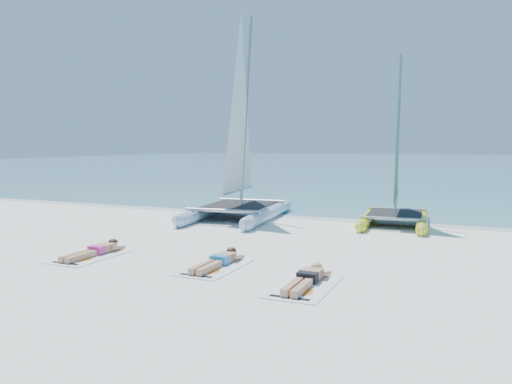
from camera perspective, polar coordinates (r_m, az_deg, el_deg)
ground at (r=12.64m, az=-0.67°, el=-6.15°), size 140.00×140.00×0.00m
sea at (r=74.52m, az=19.49°, el=3.22°), size 140.00×115.00×0.01m
wet_sand_strip at (r=17.73m, az=6.59°, el=-2.80°), size 140.00×1.40×0.01m
catamaran_blue at (r=17.15m, az=-1.92°, el=4.32°), size 3.13×5.64×7.37m
catamaran_yellow at (r=16.75m, az=15.79°, el=2.72°), size 2.31×4.55×5.71m
towel_a at (r=12.01m, az=-18.46°, el=-7.01°), size 1.00×1.85×0.02m
sunbather_a at (r=12.12m, az=-17.87°, el=-6.34°), size 0.37×1.73×0.26m
towel_b at (r=10.46m, az=-4.80°, el=-8.58°), size 1.00×1.85×0.02m
sunbather_b at (r=10.60m, az=-4.31°, el=-7.78°), size 0.37×1.73×0.26m
towel_c at (r=9.12m, az=5.45°, el=-10.70°), size 1.00×1.85×0.02m
sunbather_c at (r=9.27m, az=5.83°, el=-9.74°), size 0.37×1.73×0.26m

